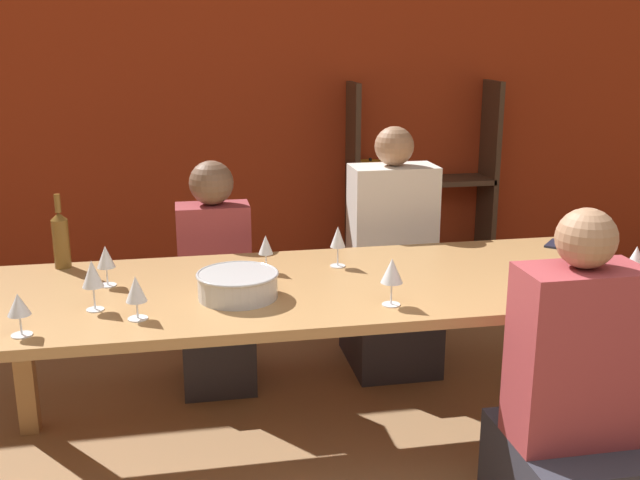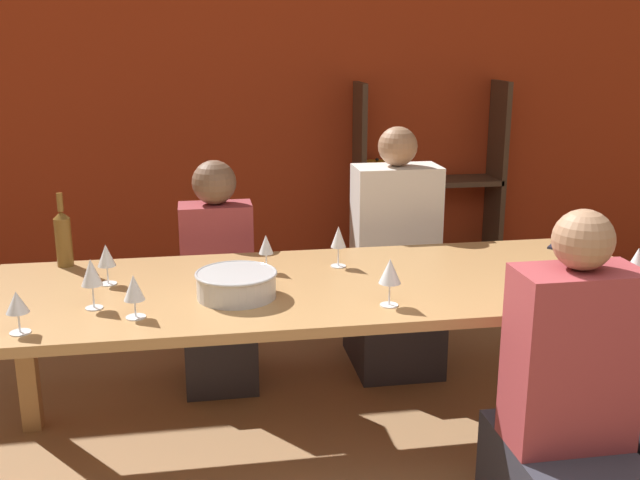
% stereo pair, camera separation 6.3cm
% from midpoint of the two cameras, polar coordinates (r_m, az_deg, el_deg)
% --- Properties ---
extents(wall_back_red, '(8.80, 0.06, 2.70)m').
position_cam_midpoint_polar(wall_back_red, '(5.17, -5.42, 11.24)').
color(wall_back_red, '#B23819').
rests_on(wall_back_red, ground_plane).
extents(shelf_unit, '(1.03, 0.30, 1.41)m').
position_cam_midpoint_polar(shelf_unit, '(5.35, 7.14, 1.51)').
color(shelf_unit, '#4C3828').
rests_on(shelf_unit, ground_plane).
extents(dining_table, '(2.69, 0.95, 0.75)m').
position_cam_midpoint_polar(dining_table, '(3.05, -0.24, -4.62)').
color(dining_table, '#AD7F4C').
rests_on(dining_table, ground_plane).
extents(mixing_bowl, '(0.31, 0.31, 0.10)m').
position_cam_midpoint_polar(mixing_bowl, '(2.85, -6.92, -3.35)').
color(mixing_bowl, '#B7BABC').
rests_on(mixing_bowl, dining_table).
extents(wine_bottle_green, '(0.07, 0.07, 0.32)m').
position_cam_midpoint_polar(wine_bottle_green, '(3.37, -19.65, 0.10)').
color(wine_bottle_green, brown).
rests_on(wine_bottle_green, dining_table).
extents(wine_glass_red_a, '(0.08, 0.08, 0.19)m').
position_cam_midpoint_polar(wine_glass_red_a, '(2.81, -17.57, -2.58)').
color(wine_glass_red_a, white).
rests_on(wine_glass_red_a, dining_table).
extents(wine_glass_red_b, '(0.08, 0.08, 0.18)m').
position_cam_midpoint_polar(wine_glass_red_b, '(2.74, 4.85, -2.46)').
color(wine_glass_red_b, white).
rests_on(wine_glass_red_b, dining_table).
extents(wine_glass_empty_a, '(0.07, 0.07, 0.16)m').
position_cam_midpoint_polar(wine_glass_empty_a, '(3.13, -4.73, -0.48)').
color(wine_glass_empty_a, white).
rests_on(wine_glass_empty_a, dining_table).
extents(wine_glass_red_c, '(0.08, 0.08, 0.18)m').
position_cam_midpoint_polar(wine_glass_red_c, '(3.12, 22.40, -1.38)').
color(wine_glass_red_c, white).
rests_on(wine_glass_red_c, dining_table).
extents(wine_glass_white_a, '(0.07, 0.07, 0.18)m').
position_cam_midpoint_polar(wine_glass_white_a, '(3.19, 0.80, 0.12)').
color(wine_glass_white_a, white).
rests_on(wine_glass_white_a, dining_table).
extents(wine_glass_white_b, '(0.07, 0.07, 0.16)m').
position_cam_midpoint_polar(wine_glass_white_b, '(2.69, -14.50, -3.75)').
color(wine_glass_white_b, white).
rests_on(wine_glass_white_b, dining_table).
extents(wine_glass_red_d, '(0.07, 0.07, 0.17)m').
position_cam_midpoint_polar(wine_glass_red_d, '(2.97, 17.89, -1.86)').
color(wine_glass_red_d, white).
rests_on(wine_glass_red_d, dining_table).
extents(wine_glass_white_c, '(0.06, 0.06, 0.16)m').
position_cam_midpoint_polar(wine_glass_white_c, '(3.40, 18.00, 0.12)').
color(wine_glass_white_c, white).
rests_on(wine_glass_white_c, dining_table).
extents(wine_glass_white_d, '(0.07, 0.07, 0.16)m').
position_cam_midpoint_polar(wine_glass_white_d, '(3.04, 19.89, -2.01)').
color(wine_glass_white_d, white).
rests_on(wine_glass_white_d, dining_table).
extents(wine_glass_white_e, '(0.07, 0.07, 0.16)m').
position_cam_midpoint_polar(wine_glass_white_e, '(3.08, -16.58, -1.35)').
color(wine_glass_white_e, white).
rests_on(wine_glass_white_e, dining_table).
extents(wine_glass_empty_c, '(0.08, 0.08, 0.15)m').
position_cam_midpoint_polar(wine_glass_empty_c, '(2.67, -22.62, -4.65)').
color(wine_glass_empty_c, white).
rests_on(wine_glass_empty_c, dining_table).
extents(cell_phone, '(0.15, 0.16, 0.01)m').
position_cam_midpoint_polar(cell_phone, '(3.71, 17.05, -0.28)').
color(cell_phone, '#1E2338').
rests_on(cell_phone, dining_table).
extents(person_near_a, '(0.40, 0.50, 1.21)m').
position_cam_midpoint_polar(person_near_a, '(2.70, 17.68, -13.75)').
color(person_near_a, '#2D2D38').
rests_on(person_near_a, ground_plane).
extents(person_far_a, '(0.35, 0.44, 1.14)m').
position_cam_midpoint_polar(person_far_a, '(3.78, -8.40, -4.70)').
color(person_far_a, '#2D2D38').
rests_on(person_far_a, ground_plane).
extents(person_far_b, '(0.43, 0.54, 1.28)m').
position_cam_midpoint_polar(person_far_b, '(3.96, 4.96, -3.13)').
color(person_far_b, '#2D2D38').
rests_on(person_far_b, ground_plane).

